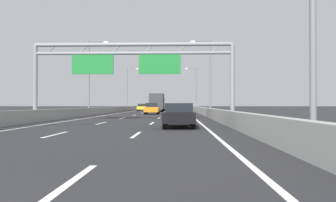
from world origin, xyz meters
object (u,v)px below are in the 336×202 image
object	(u,v)px
red_car	(178,111)
streetlamp_right_mid	(208,72)
box_truck	(157,102)
streetlamp_right_far	(195,86)
blue_car	(160,107)
black_car	(179,115)
sign_gantry	(131,62)
yellow_car	(142,107)
streetlamp_left_far	(128,86)
streetlamp_left_mid	(91,72)
orange_car	(152,109)

from	to	relation	value
red_car	streetlamp_right_mid	bearing A→B (deg)	70.95
box_truck	streetlamp_right_mid	bearing A→B (deg)	-68.17
streetlamp_right_far	blue_car	size ratio (longest dim) A/B	2.08
streetlamp_right_far	black_car	xyz separation A→B (m)	(-3.77, -54.69, -4.66)
sign_gantry	yellow_car	distance (m)	42.32
streetlamp_left_far	box_truck	xyz separation A→B (m)	(7.28, -13.05, -3.64)
sign_gantry	blue_car	bearing A→B (deg)	90.06
streetlamp_left_far	blue_car	bearing A→B (deg)	-19.43
streetlamp_right_mid	sign_gantry	bearing A→B (deg)	-116.44
streetlamp_right_mid	streetlamp_left_far	size ratio (longest dim) A/B	1.00
sign_gantry	black_car	bearing A→B (deg)	-62.20
sign_gantry	streetlamp_left_mid	xyz separation A→B (m)	(-7.34, 15.27, 0.58)
sign_gantry	red_car	distance (m)	7.04
blue_car	yellow_car	size ratio (longest dim) A/B	1.02
streetlamp_right_far	black_car	world-z (taller)	streetlamp_right_far
yellow_car	red_car	size ratio (longest dim) A/B	1.05
black_car	box_truck	world-z (taller)	box_truck
streetlamp_left_mid	box_truck	xyz separation A→B (m)	(7.28, 19.11, -3.64)
red_car	box_truck	bearing A→B (deg)	97.32
orange_car	box_truck	bearing A→B (deg)	91.04
sign_gantry	box_truck	world-z (taller)	sign_gantry
streetlamp_left_far	orange_car	distance (m)	30.03
streetlamp_left_mid	streetlamp_right_far	bearing A→B (deg)	65.10
box_truck	streetlamp_right_far	bearing A→B (deg)	59.60
streetlamp_left_mid	streetlamp_right_mid	world-z (taller)	same
red_car	orange_car	world-z (taller)	orange_car
streetlamp_right_far	red_car	distance (m)	43.55
blue_car	black_car	bearing A→B (deg)	-85.75
streetlamp_left_mid	box_truck	distance (m)	20.77
orange_car	streetlamp_right_far	bearing A→B (deg)	75.59
streetlamp_right_mid	streetlamp_left_far	xyz separation A→B (m)	(-14.93, 32.16, 0.00)
black_car	orange_car	distance (m)	26.25
streetlamp_left_mid	blue_car	distance (m)	30.83
streetlamp_right_far	red_car	bearing A→B (deg)	-95.02
streetlamp_left_far	streetlamp_right_mid	bearing A→B (deg)	-65.10
red_car	black_car	distance (m)	11.56
yellow_car	streetlamp_right_mid	bearing A→B (deg)	-67.30
streetlamp_left_mid	streetlamp_left_far	world-z (taller)	same
sign_gantry	streetlamp_right_mid	world-z (taller)	streetlamp_right_mid
yellow_car	black_car	distance (m)	49.79
streetlamp_right_mid	orange_car	size ratio (longest dim) A/B	2.30
streetlamp_right_far	streetlamp_left_far	bearing A→B (deg)	180.00
streetlamp_right_mid	blue_car	distance (m)	30.92
red_car	streetlamp_left_far	bearing A→B (deg)	104.49
streetlamp_left_far	black_car	distance (m)	56.01
sign_gantry	yellow_car	size ratio (longest dim) A/B	3.66
streetlamp_right_mid	yellow_car	size ratio (longest dim) A/B	2.13
blue_car	streetlamp_left_far	bearing A→B (deg)	160.57
streetlamp_left_far	red_car	world-z (taller)	streetlamp_left_far
streetlamp_left_mid	yellow_car	bearing A→B (deg)	81.98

